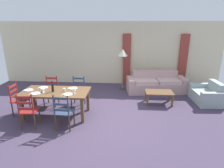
{
  "coord_description": "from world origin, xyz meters",
  "views": [
    {
      "loc": [
        0.74,
        -4.87,
        2.55
      ],
      "look_at": [
        0.32,
        0.75,
        0.75
      ],
      "focal_mm": 29.8,
      "sensor_mm": 36.0,
      "label": 1
    }
  ],
  "objects_px": {
    "dining_chair_far_right": "(78,91)",
    "standing_lamp": "(123,55)",
    "wine_glass_near_right": "(75,89)",
    "couch": "(156,84)",
    "dining_chair_near_right": "(64,112)",
    "coffee_cup_primary": "(64,90)",
    "dining_chair_head_west": "(18,99)",
    "wine_bottle": "(53,88)",
    "coffee_table": "(159,94)",
    "armchair_upholstered": "(208,95)",
    "dining_table": "(56,94)",
    "coffee_cup_secondary": "(43,90)",
    "wine_glass_near_left": "(43,89)",
    "dining_chair_far_left": "(51,91)",
    "dining_chair_near_left": "(28,110)"
  },
  "relations": [
    {
      "from": "standing_lamp",
      "to": "coffee_table",
      "type": "bearing_deg",
      "value": -48.06
    },
    {
      "from": "dining_table",
      "to": "wine_glass_near_right",
      "type": "xyz_separation_m",
      "value": [
        0.6,
        -0.13,
        0.2
      ]
    },
    {
      "from": "wine_bottle",
      "to": "armchair_upholstered",
      "type": "height_order",
      "value": "wine_bottle"
    },
    {
      "from": "wine_glass_near_left",
      "to": "wine_glass_near_right",
      "type": "height_order",
      "value": "same"
    },
    {
      "from": "dining_chair_near_left",
      "to": "coffee_cup_secondary",
      "type": "bearing_deg",
      "value": 77.35
    },
    {
      "from": "dining_chair_far_right",
      "to": "standing_lamp",
      "type": "distance_m",
      "value": 2.4
    },
    {
      "from": "couch",
      "to": "wine_bottle",
      "type": "bearing_deg",
      "value": -144.2
    },
    {
      "from": "dining_chair_far_right",
      "to": "dining_chair_near_right",
      "type": "bearing_deg",
      "value": -89.77
    },
    {
      "from": "dining_chair_head_west",
      "to": "coffee_cup_secondary",
      "type": "xyz_separation_m",
      "value": [
        0.8,
        -0.06,
        0.32
      ]
    },
    {
      "from": "dining_chair_head_west",
      "to": "couch",
      "type": "bearing_deg",
      "value": 28.25
    },
    {
      "from": "couch",
      "to": "coffee_table",
      "type": "height_order",
      "value": "couch"
    },
    {
      "from": "wine_glass_near_right",
      "to": "coffee_cup_primary",
      "type": "distance_m",
      "value": 0.37
    },
    {
      "from": "dining_chair_near_right",
      "to": "dining_chair_head_west",
      "type": "relative_size",
      "value": 1.0
    },
    {
      "from": "dining_table",
      "to": "dining_chair_far_left",
      "type": "bearing_deg",
      "value": 120.92
    },
    {
      "from": "wine_bottle",
      "to": "dining_chair_far_left",
      "type": "bearing_deg",
      "value": 116.52
    },
    {
      "from": "dining_table",
      "to": "standing_lamp",
      "type": "bearing_deg",
      "value": 53.05
    },
    {
      "from": "wine_glass_near_right",
      "to": "coffee_cup_primary",
      "type": "relative_size",
      "value": 1.79
    },
    {
      "from": "wine_glass_near_left",
      "to": "standing_lamp",
      "type": "distance_m",
      "value": 3.43
    },
    {
      "from": "couch",
      "to": "dining_chair_far_right",
      "type": "bearing_deg",
      "value": -151.11
    },
    {
      "from": "dining_table",
      "to": "dining_chair_far_left",
      "type": "height_order",
      "value": "dining_chair_far_left"
    },
    {
      "from": "coffee_cup_primary",
      "to": "armchair_upholstered",
      "type": "distance_m",
      "value": 4.79
    },
    {
      "from": "dining_chair_head_west",
      "to": "coffee_cup_secondary",
      "type": "relative_size",
      "value": 10.67
    },
    {
      "from": "wine_glass_near_right",
      "to": "couch",
      "type": "relative_size",
      "value": 0.07
    },
    {
      "from": "dining_chair_near_left",
      "to": "standing_lamp",
      "type": "distance_m",
      "value": 4.07
    },
    {
      "from": "coffee_table",
      "to": "armchair_upholstered",
      "type": "distance_m",
      "value": 1.73
    },
    {
      "from": "couch",
      "to": "dining_chair_far_left",
      "type": "bearing_deg",
      "value": -156.83
    },
    {
      "from": "coffee_cup_primary",
      "to": "standing_lamp",
      "type": "xyz_separation_m",
      "value": [
        1.6,
        2.47,
        0.62
      ]
    },
    {
      "from": "dining_chair_near_right",
      "to": "dining_chair_far_left",
      "type": "relative_size",
      "value": 1.0
    },
    {
      "from": "coffee_table",
      "to": "couch",
      "type": "bearing_deg",
      "value": 86.03
    },
    {
      "from": "dining_chair_near_left",
      "to": "wine_bottle",
      "type": "bearing_deg",
      "value": 58.58
    },
    {
      "from": "dining_chair_near_right",
      "to": "coffee_cup_primary",
      "type": "xyz_separation_m",
      "value": [
        -0.2,
        0.74,
        0.32
      ]
    },
    {
      "from": "wine_bottle",
      "to": "couch",
      "type": "height_order",
      "value": "wine_bottle"
    },
    {
      "from": "wine_bottle",
      "to": "couch",
      "type": "distance_m",
      "value": 4.05
    },
    {
      "from": "wine_bottle",
      "to": "coffee_cup_primary",
      "type": "relative_size",
      "value": 3.51
    },
    {
      "from": "wine_bottle",
      "to": "wine_glass_near_left",
      "type": "relative_size",
      "value": 1.96
    },
    {
      "from": "dining_table",
      "to": "standing_lamp",
      "type": "relative_size",
      "value": 1.16
    },
    {
      "from": "coffee_table",
      "to": "standing_lamp",
      "type": "xyz_separation_m",
      "value": [
        -1.26,
        1.4,
        1.06
      ]
    },
    {
      "from": "couch",
      "to": "standing_lamp",
      "type": "xyz_separation_m",
      "value": [
        -1.34,
        0.18,
        1.12
      ]
    },
    {
      "from": "dining_table",
      "to": "wine_glass_near_right",
      "type": "bearing_deg",
      "value": -11.82
    },
    {
      "from": "standing_lamp",
      "to": "dining_chair_near_right",
      "type": "bearing_deg",
      "value": -113.6
    },
    {
      "from": "coffee_cup_secondary",
      "to": "couch",
      "type": "bearing_deg",
      "value": 34.11
    },
    {
      "from": "dining_chair_head_west",
      "to": "armchair_upholstered",
      "type": "bearing_deg",
      "value": 12.9
    },
    {
      "from": "coffee_cup_secondary",
      "to": "standing_lamp",
      "type": "height_order",
      "value": "standing_lamp"
    },
    {
      "from": "coffee_table",
      "to": "armchair_upholstered",
      "type": "height_order",
      "value": "armchair_upholstered"
    },
    {
      "from": "dining_chair_head_west",
      "to": "wine_bottle",
      "type": "relative_size",
      "value": 3.04
    },
    {
      "from": "wine_glass_near_right",
      "to": "armchair_upholstered",
      "type": "relative_size",
      "value": 0.13
    },
    {
      "from": "dining_chair_near_right",
      "to": "dining_chair_far_left",
      "type": "distance_m",
      "value": 1.72
    },
    {
      "from": "dining_table",
      "to": "coffee_table",
      "type": "distance_m",
      "value": 3.32
    },
    {
      "from": "dining_chair_far_right",
      "to": "couch",
      "type": "bearing_deg",
      "value": 28.89
    },
    {
      "from": "dining_chair_head_west",
      "to": "dining_table",
      "type": "bearing_deg",
      "value": 1.57
    }
  ]
}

